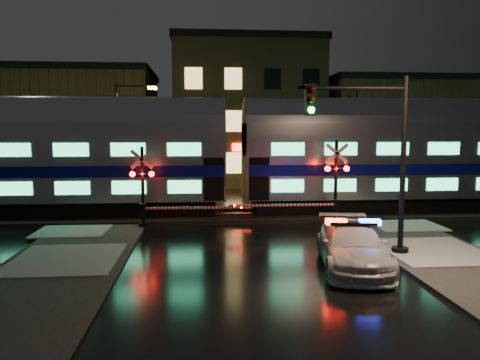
# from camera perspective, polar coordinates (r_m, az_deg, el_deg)

# --- Properties ---
(ground) EXTENTS (120.00, 120.00, 0.00)m
(ground) POSITION_cam_1_polar(r_m,az_deg,el_deg) (19.54, 0.93, -7.20)
(ground) COLOR black
(ground) RESTS_ON ground
(ballast) EXTENTS (90.00, 4.20, 0.24)m
(ballast) POSITION_cam_1_polar(r_m,az_deg,el_deg) (24.39, -0.24, -4.25)
(ballast) COLOR black
(ballast) RESTS_ON ground
(sidewalk_left) EXTENTS (4.00, 20.00, 0.12)m
(sidewalk_left) POSITION_cam_1_polar(r_m,az_deg,el_deg) (14.41, -23.72, -12.32)
(sidewalk_left) COLOR #2D2D2D
(sidewalk_left) RESTS_ON ground
(building_left) EXTENTS (14.00, 10.00, 9.00)m
(building_left) POSITION_cam_1_polar(r_m,az_deg,el_deg) (42.40, -20.07, 5.71)
(building_left) COLOR #523220
(building_left) RESTS_ON ground
(building_mid) EXTENTS (12.00, 11.00, 11.50)m
(building_mid) POSITION_cam_1_polar(r_m,az_deg,el_deg) (41.62, 0.59, 7.79)
(building_mid) COLOR brown
(building_mid) RESTS_ON ground
(building_right) EXTENTS (12.00, 10.00, 8.50)m
(building_right) POSITION_cam_1_polar(r_m,az_deg,el_deg) (44.28, 17.73, 5.46)
(building_right) COLOR #523220
(building_right) RESTS_ON ground
(train) EXTENTS (51.00, 3.12, 5.92)m
(train) POSITION_cam_1_polar(r_m,az_deg,el_deg) (24.00, -0.70, 3.44)
(train) COLOR black
(train) RESTS_ON ballast
(police_car) EXTENTS (2.76, 5.24, 1.61)m
(police_car) POSITION_cam_1_polar(r_m,az_deg,el_deg) (15.82, 13.54, -7.82)
(police_car) COLOR silver
(police_car) RESTS_ON ground
(crossing_signal_right) EXTENTS (5.69, 0.65, 4.03)m
(crossing_signal_right) POSITION_cam_1_polar(r_m,az_deg,el_deg) (22.22, 10.75, -1.33)
(crossing_signal_right) COLOR black
(crossing_signal_right) RESTS_ON ground
(crossing_signal_left) EXTENTS (5.31, 0.63, 3.76)m
(crossing_signal_left) POSITION_cam_1_polar(r_m,az_deg,el_deg) (21.54, -10.83, -1.88)
(crossing_signal_left) COLOR black
(crossing_signal_left) RESTS_ON ground
(traffic_light) EXTENTS (4.11, 0.72, 6.35)m
(traffic_light) POSITION_cam_1_polar(r_m,az_deg,el_deg) (16.98, 16.26, 2.09)
(traffic_light) COLOR black
(traffic_light) RESTS_ON ground
(streetlight) EXTENTS (2.41, 0.25, 7.22)m
(streetlight) POSITION_cam_1_polar(r_m,az_deg,el_deg) (28.30, -14.23, 5.22)
(streetlight) COLOR black
(streetlight) RESTS_ON ground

